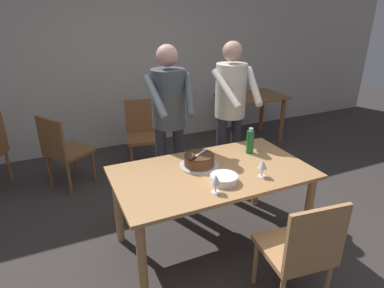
% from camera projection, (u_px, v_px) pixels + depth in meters
% --- Properties ---
extents(ground_plane, '(14.00, 14.00, 0.00)m').
position_uv_depth(ground_plane, '(211.00, 243.00, 3.02)').
color(ground_plane, '#383330').
extents(back_wall, '(10.00, 0.12, 2.70)m').
position_uv_depth(back_wall, '(127.00, 57.00, 4.80)').
color(back_wall, '#BCB7AD').
rests_on(back_wall, ground_plane).
extents(main_dining_table, '(1.64, 0.92, 0.75)m').
position_uv_depth(main_dining_table, '(212.00, 182.00, 2.77)').
color(main_dining_table, tan).
rests_on(main_dining_table, ground_plane).
extents(cake_on_platter, '(0.34, 0.34, 0.11)m').
position_uv_depth(cake_on_platter, '(199.00, 161.00, 2.80)').
color(cake_on_platter, silver).
rests_on(cake_on_platter, main_dining_table).
extents(cake_knife, '(0.24, 0.16, 0.02)m').
position_uv_depth(cake_knife, '(195.00, 157.00, 2.72)').
color(cake_knife, silver).
rests_on(cake_knife, cake_on_platter).
extents(plate_stack, '(0.22, 0.22, 0.06)m').
position_uv_depth(plate_stack, '(224.00, 179.00, 2.55)').
color(plate_stack, white).
rests_on(plate_stack, main_dining_table).
extents(wine_glass_near, '(0.08, 0.08, 0.14)m').
position_uv_depth(wine_glass_near, '(263.00, 165.00, 2.61)').
color(wine_glass_near, silver).
rests_on(wine_glass_near, main_dining_table).
extents(wine_glass_far, '(0.08, 0.08, 0.14)m').
position_uv_depth(wine_glass_far, '(216.00, 180.00, 2.38)').
color(wine_glass_far, silver).
rests_on(wine_glass_far, main_dining_table).
extents(water_bottle, '(0.07, 0.07, 0.25)m').
position_uv_depth(water_bottle, '(250.00, 141.00, 3.03)').
color(water_bottle, '#1E6B38').
rests_on(water_bottle, main_dining_table).
extents(person_cutting_cake, '(0.46, 0.57, 1.72)m').
position_uv_depth(person_cutting_cake, '(169.00, 114.00, 3.12)').
color(person_cutting_cake, '#2D2D38').
rests_on(person_cutting_cake, ground_plane).
extents(person_standing_beside, '(0.47, 0.56, 1.72)m').
position_uv_depth(person_standing_beside, '(231.00, 105.00, 3.41)').
color(person_standing_beside, '#2D2D38').
rests_on(person_standing_beside, ground_plane).
extents(chair_near_side, '(0.49, 0.49, 0.90)m').
position_uv_depth(chair_near_side, '(301.00, 249.00, 2.22)').
color(chair_near_side, tan).
rests_on(chair_near_side, ground_plane).
extents(background_table, '(1.00, 0.70, 0.74)m').
position_uv_depth(background_table, '(251.00, 106.00, 5.19)').
color(background_table, brown).
rests_on(background_table, ground_plane).
extents(background_chair_0, '(0.52, 0.52, 0.90)m').
position_uv_depth(background_chair_0, '(143.00, 131.00, 4.35)').
color(background_chair_0, brown).
rests_on(background_chair_0, ground_plane).
extents(background_chair_2, '(0.61, 0.61, 0.90)m').
position_uv_depth(background_chair_2, '(63.00, 149.00, 3.80)').
color(background_chair_2, brown).
rests_on(background_chair_2, ground_plane).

